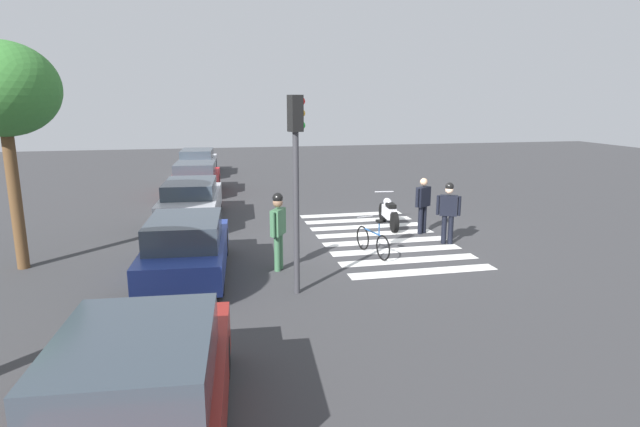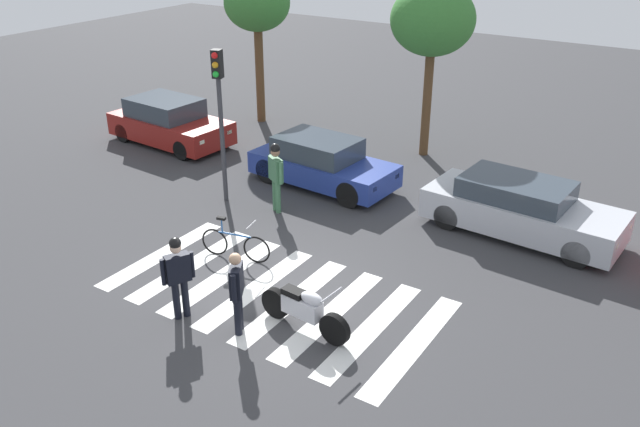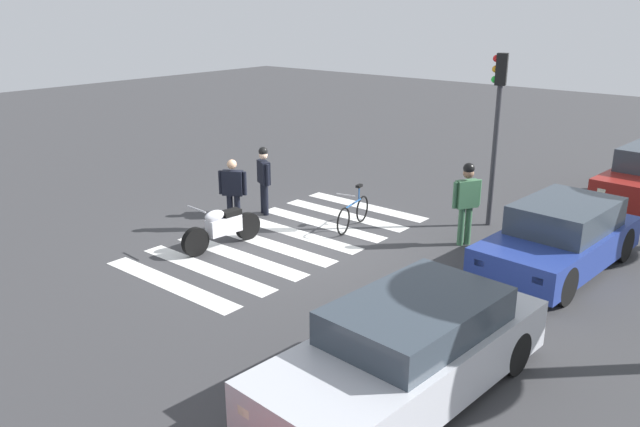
# 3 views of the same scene
# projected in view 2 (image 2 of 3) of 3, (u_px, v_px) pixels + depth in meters

# --- Properties ---
(ground_plane) EXTENTS (60.00, 60.00, 0.00)m
(ground_plane) POSITION_uv_depth(u_px,v_px,m) (274.00, 294.00, 13.57)
(ground_plane) COLOR #38383A
(police_motorcycle) EXTENTS (2.03, 0.62, 1.03)m
(police_motorcycle) POSITION_uv_depth(u_px,v_px,m) (304.00, 309.00, 12.28)
(police_motorcycle) COLOR black
(police_motorcycle) RESTS_ON ground_plane
(leaning_bicycle) EXTENTS (1.66, 0.51, 0.98)m
(leaning_bicycle) POSITION_uv_depth(u_px,v_px,m) (235.00, 244.00, 14.77)
(leaning_bicycle) COLOR black
(leaning_bicycle) RESTS_ON ground_plane
(officer_on_foot) EXTENTS (0.39, 0.60, 1.73)m
(officer_on_foot) POSITION_uv_depth(u_px,v_px,m) (178.00, 273.00, 12.43)
(officer_on_foot) COLOR black
(officer_on_foot) RESTS_ON ground_plane
(officer_by_motorcycle) EXTENTS (0.42, 0.59, 1.67)m
(officer_by_motorcycle) POSITION_uv_depth(u_px,v_px,m) (237.00, 288.00, 12.01)
(officer_by_motorcycle) COLOR black
(officer_by_motorcycle) RESTS_ON ground_plane
(pedestrian_bystander) EXTENTS (0.61, 0.42, 1.85)m
(pedestrian_bystander) POSITION_uv_depth(u_px,v_px,m) (276.00, 172.00, 16.71)
(pedestrian_bystander) COLOR #3F724C
(pedestrian_bystander) RESTS_ON ground_plane
(crosswalk_stripes) EXTENTS (6.75, 3.57, 0.01)m
(crosswalk_stripes) POSITION_uv_depth(u_px,v_px,m) (274.00, 294.00, 13.56)
(crosswalk_stripes) COLOR silver
(crosswalk_stripes) RESTS_ON ground_plane
(car_maroon_wagon) EXTENTS (4.26, 2.15, 1.48)m
(car_maroon_wagon) POSITION_uv_depth(u_px,v_px,m) (169.00, 123.00, 21.63)
(car_maroon_wagon) COLOR black
(car_maroon_wagon) RESTS_ON ground_plane
(car_blue_hatchback) EXTENTS (4.22, 2.01, 1.37)m
(car_blue_hatchback) POSITION_uv_depth(u_px,v_px,m) (322.00, 163.00, 18.46)
(car_blue_hatchback) COLOR black
(car_blue_hatchback) RESTS_ON ground_plane
(car_silver_sedan) EXTENTS (4.70, 2.07, 1.36)m
(car_silver_sedan) POSITION_uv_depth(u_px,v_px,m) (521.00, 209.00, 15.74)
(car_silver_sedan) COLOR black
(car_silver_sedan) RESTS_ON ground_plane
(traffic_light_pole) EXTENTS (0.30, 0.36, 4.01)m
(traffic_light_pole) POSITION_uv_depth(u_px,v_px,m) (220.00, 102.00, 16.63)
(traffic_light_pole) COLOR #38383D
(traffic_light_pole) RESTS_ON ground_plane
(street_tree_near) EXTENTS (2.24, 2.24, 5.09)m
(street_tree_near) POSITION_uv_depth(u_px,v_px,m) (257.00, 5.00, 22.36)
(street_tree_near) COLOR brown
(street_tree_near) RESTS_ON ground_plane
(street_tree_mid) EXTENTS (2.48, 2.48, 5.21)m
(street_tree_mid) POSITION_uv_depth(u_px,v_px,m) (433.00, 21.00, 19.21)
(street_tree_mid) COLOR brown
(street_tree_mid) RESTS_ON ground_plane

